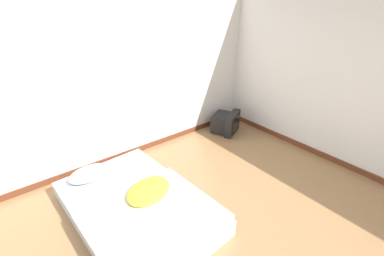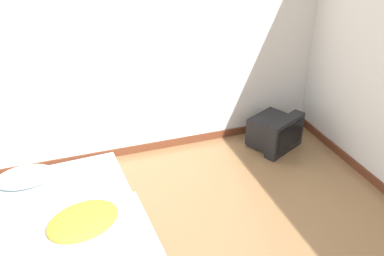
{
  "view_description": "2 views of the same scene",
  "coord_description": "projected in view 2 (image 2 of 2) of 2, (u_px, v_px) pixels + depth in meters",
  "views": [
    {
      "loc": [
        -1.15,
        -0.51,
        2.32
      ],
      "look_at": [
        0.89,
        2.09,
        0.66
      ],
      "focal_mm": 24.0,
      "sensor_mm": 36.0,
      "label": 1
    },
    {
      "loc": [
        -0.13,
        -1.05,
        2.57
      ],
      "look_at": [
        0.96,
        2.09,
        0.72
      ],
      "focal_mm": 40.0,
      "sensor_mm": 36.0,
      "label": 2
    }
  ],
  "objects": [
    {
      "name": "wall_back",
      "position": [
        63.0,
        46.0,
        4.01
      ],
      "size": [
        7.86,
        0.08,
        2.6
      ],
      "color": "white",
      "rests_on": "ground_plane"
    },
    {
      "name": "mattress_bed",
      "position": [
        65.0,
        239.0,
        3.41
      ],
      "size": [
        1.41,
        2.06,
        0.35
      ],
      "color": "silver",
      "rests_on": "ground_plane"
    },
    {
      "name": "crt_tv",
      "position": [
        275.0,
        132.0,
        4.81
      ],
      "size": [
        0.64,
        0.61,
        0.4
      ],
      "color": "black",
      "rests_on": "ground_plane"
    }
  ]
}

